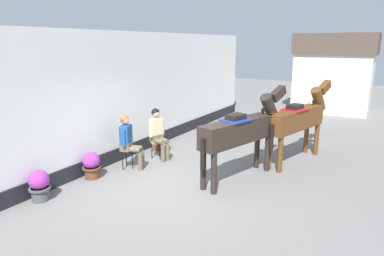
% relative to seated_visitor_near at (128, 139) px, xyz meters
% --- Properties ---
extents(ground_plane, '(40.00, 40.00, 0.00)m').
position_rel_seated_visitor_near_xyz_m(ground_plane, '(1.75, 2.61, -0.78)').
color(ground_plane, slate).
extents(pub_facade_wall, '(0.34, 14.00, 3.40)m').
position_rel_seated_visitor_near_xyz_m(pub_facade_wall, '(-0.79, 1.11, 0.76)').
color(pub_facade_wall, white).
rests_on(pub_facade_wall, ground_plane).
extents(distant_cottage, '(3.40, 2.60, 3.50)m').
position_rel_seated_visitor_near_xyz_m(distant_cottage, '(3.15, 10.71, 1.02)').
color(distant_cottage, silver).
rests_on(distant_cottage, ground_plane).
extents(seated_visitor_near, '(0.61, 0.49, 1.39)m').
position_rel_seated_visitor_near_xyz_m(seated_visitor_near, '(0.00, 0.00, 0.00)').
color(seated_visitor_near, black).
rests_on(seated_visitor_near, ground_plane).
extents(seated_visitor_far, '(0.61, 0.48, 1.39)m').
position_rel_seated_visitor_near_xyz_m(seated_visitor_far, '(0.18, 1.00, 0.00)').
color(seated_visitor_far, gold).
rests_on(seated_visitor_far, ground_plane).
extents(saddled_horse_near, '(1.10, 2.92, 2.06)m').
position_rel_seated_visitor_near_xyz_m(saddled_horse_near, '(2.67, 0.82, 0.38)').
color(saddled_horse_near, '#2D231E').
rests_on(saddled_horse_near, ground_plane).
extents(saddled_horse_far, '(1.04, 2.93, 2.06)m').
position_rel_seated_visitor_near_xyz_m(saddled_horse_far, '(3.48, 2.74, 0.38)').
color(saddled_horse_far, brown).
rests_on(saddled_horse_far, ground_plane).
extents(flower_planter_near, '(0.43, 0.43, 0.64)m').
position_rel_seated_visitor_near_xyz_m(flower_planter_near, '(-0.37, -2.31, -0.44)').
color(flower_planter_near, '#4C4C51').
rests_on(flower_planter_near, ground_plane).
extents(flower_planter_far, '(0.43, 0.43, 0.64)m').
position_rel_seated_visitor_near_xyz_m(flower_planter_far, '(-0.34, -0.94, -0.44)').
color(flower_planter_far, brown).
rests_on(flower_planter_far, ground_plane).
extents(satchel_bag, '(0.29, 0.27, 0.20)m').
position_rel_seated_visitor_near_xyz_m(satchel_bag, '(-0.29, 1.54, -0.68)').
color(satchel_bag, brown).
rests_on(satchel_bag, ground_plane).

